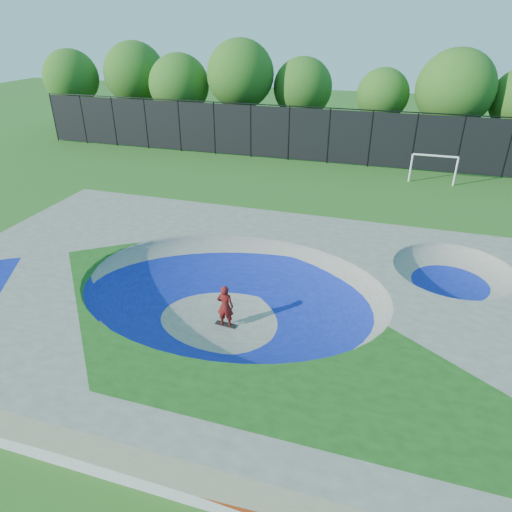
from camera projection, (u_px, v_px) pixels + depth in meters
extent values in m
plane|color=#235718|center=(233.00, 320.00, 16.56)|extent=(120.00, 120.00, 0.00)
cube|color=gray|center=(232.00, 302.00, 16.21)|extent=(22.00, 14.00, 1.50)
imported|color=red|center=(225.00, 306.00, 15.87)|extent=(0.62, 0.43, 1.63)
cube|color=black|center=(226.00, 325.00, 16.24)|extent=(0.80, 0.28, 0.05)
cylinder|color=white|center=(411.00, 168.00, 30.06)|extent=(0.12, 0.12, 1.85)
cylinder|color=white|center=(456.00, 172.00, 29.34)|extent=(0.12, 0.12, 1.85)
cylinder|color=white|center=(436.00, 156.00, 29.27)|extent=(2.78, 0.12, 0.12)
cylinder|color=black|center=(54.00, 118.00, 39.66)|extent=(0.09, 0.09, 4.00)
cylinder|color=black|center=(83.00, 120.00, 38.88)|extent=(0.09, 0.09, 4.00)
cylinder|color=black|center=(114.00, 122.00, 38.09)|extent=(0.09, 0.09, 4.00)
cylinder|color=black|center=(146.00, 124.00, 37.31)|extent=(0.09, 0.09, 4.00)
cylinder|color=black|center=(180.00, 126.00, 36.53)|extent=(0.09, 0.09, 4.00)
cylinder|color=black|center=(214.00, 129.00, 35.75)|extent=(0.09, 0.09, 4.00)
cylinder|color=black|center=(251.00, 131.00, 34.97)|extent=(0.09, 0.09, 4.00)
cylinder|color=black|center=(289.00, 134.00, 34.18)|extent=(0.09, 0.09, 4.00)
cylinder|color=black|center=(329.00, 136.00, 33.40)|extent=(0.09, 0.09, 4.00)
cylinder|color=black|center=(370.00, 139.00, 32.62)|extent=(0.09, 0.09, 4.00)
cylinder|color=black|center=(414.00, 142.00, 31.84)|extent=(0.09, 0.09, 4.00)
cylinder|color=black|center=(460.00, 145.00, 31.06)|extent=(0.09, 0.09, 4.00)
cylinder|color=black|center=(509.00, 149.00, 30.28)|extent=(0.09, 0.09, 4.00)
cube|color=black|center=(329.00, 136.00, 33.40)|extent=(48.00, 0.03, 3.80)
cylinder|color=black|center=(331.00, 108.00, 32.47)|extent=(48.00, 0.08, 0.08)
cylinder|color=#432E21|center=(78.00, 115.00, 43.44)|extent=(0.44, 0.44, 2.98)
sphere|color=#265917|center=(71.00, 77.00, 41.89)|extent=(4.94, 4.94, 4.94)
cylinder|color=#432E21|center=(139.00, 114.00, 43.55)|extent=(0.44, 0.44, 3.10)
sphere|color=#265917|center=(135.00, 73.00, 41.86)|extent=(5.55, 5.55, 5.55)
cylinder|color=#432E21|center=(182.00, 123.00, 40.92)|extent=(0.44, 0.44, 2.63)
sphere|color=#265917|center=(179.00, 85.00, 39.41)|extent=(5.18, 5.18, 5.18)
cylinder|color=#432E21|center=(241.00, 122.00, 39.24)|extent=(0.44, 0.44, 3.51)
sphere|color=#265917|center=(240.00, 74.00, 37.46)|extent=(5.54, 5.54, 5.54)
cylinder|color=#432E21|center=(301.00, 126.00, 39.67)|extent=(0.44, 0.44, 2.67)
sphere|color=#265917|center=(303.00, 88.00, 38.20)|extent=(4.91, 4.91, 4.91)
cylinder|color=#432E21|center=(378.00, 133.00, 36.85)|extent=(0.44, 0.44, 2.90)
sphere|color=#265917|center=(383.00, 95.00, 35.48)|extent=(4.01, 4.01, 4.01)
cylinder|color=#432E21|center=(446.00, 138.00, 34.96)|extent=(0.44, 0.44, 3.00)
sphere|color=#265917|center=(455.00, 89.00, 33.28)|extent=(5.63, 5.63, 5.63)
cylinder|color=#432E21|center=(512.00, 143.00, 34.38)|extent=(0.44, 0.44, 2.69)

